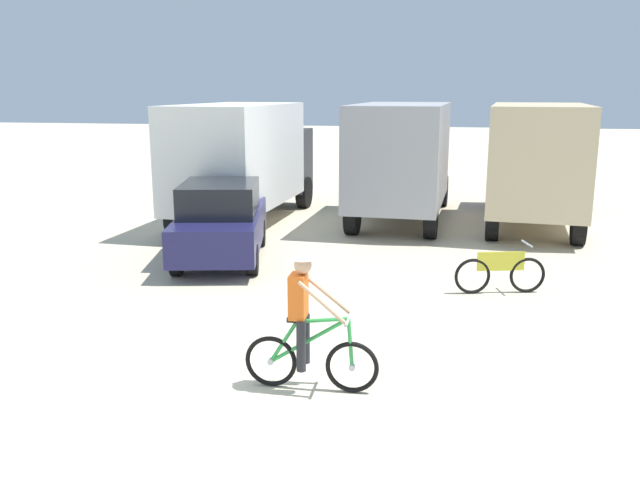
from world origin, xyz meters
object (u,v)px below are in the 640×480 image
at_px(box_truck_tan_camper, 536,158).
at_px(sedan_parked, 221,221).
at_px(box_truck_grey_hauler, 403,156).
at_px(box_truck_white_box, 244,157).
at_px(cyclist_orange_shirt, 306,326).
at_px(bicycle_spare, 500,273).

distance_m(box_truck_tan_camper, sedan_parked, 9.11).
height_order(box_truck_grey_hauler, box_truck_tan_camper, same).
height_order(box_truck_tan_camper, sedan_parked, box_truck_tan_camper).
distance_m(box_truck_white_box, cyclist_orange_shirt, 11.07).
xyz_separation_m(sedan_parked, cyclist_orange_shirt, (3.23, -6.08, -0.04)).
bearing_deg(box_truck_tan_camper, cyclist_orange_shirt, -109.61).
xyz_separation_m(box_truck_white_box, bicycle_spare, (6.69, -5.62, -1.48)).
distance_m(box_truck_grey_hauler, sedan_parked, 6.57).
xyz_separation_m(box_truck_tan_camper, bicycle_spare, (-1.35, -6.77, -1.48)).
bearing_deg(box_truck_tan_camper, sedan_parked, -143.70).
relative_size(box_truck_white_box, box_truck_grey_hauler, 1.00).
bearing_deg(box_truck_white_box, box_truck_tan_camper, 8.19).
relative_size(box_truck_white_box, box_truck_tan_camper, 0.99).
bearing_deg(box_truck_grey_hauler, box_truck_tan_camper, -0.34).
distance_m(box_truck_white_box, box_truck_grey_hauler, 4.53).
bearing_deg(sedan_parked, bicycle_spare, -13.34).
bearing_deg(box_truck_white_box, box_truck_grey_hauler, 15.09).
bearing_deg(cyclist_orange_shirt, box_truck_grey_hauler, 87.96).
bearing_deg(box_truck_tan_camper, bicycle_spare, -101.30).
bearing_deg(cyclist_orange_shirt, bicycle_spare, 59.73).
height_order(box_truck_grey_hauler, cyclist_orange_shirt, box_truck_grey_hauler).
xyz_separation_m(box_truck_white_box, box_truck_tan_camper, (8.04, 1.16, 0.00)).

